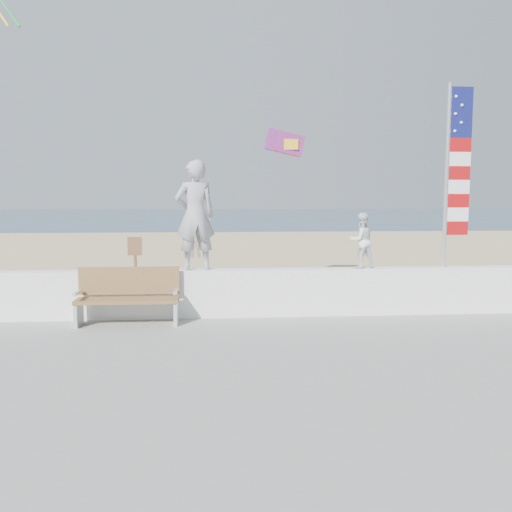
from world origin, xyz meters
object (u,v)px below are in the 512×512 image
object	(u,v)px
bench	(128,295)
adult	(195,215)
child	(361,241)
flag	(453,168)

from	to	relation	value
bench	adult	bearing A→B (deg)	20.90
bench	child	bearing A→B (deg)	5.97
child	adult	bearing A→B (deg)	-14.33
adult	child	size ratio (longest dim) A/B	1.93
adult	bench	distance (m)	1.90
flag	adult	bearing A→B (deg)	180.00
adult	flag	distance (m)	5.00
child	bench	xyz separation A→B (m)	(-4.35, -0.45, -0.92)
bench	flag	distance (m)	6.55
child	bench	world-z (taller)	child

